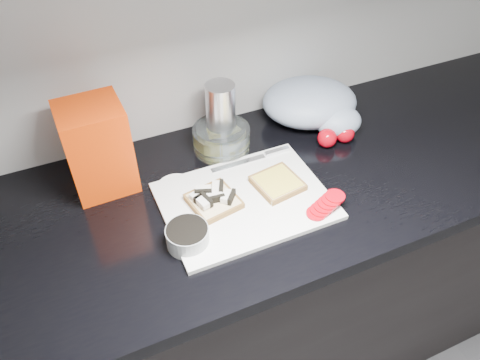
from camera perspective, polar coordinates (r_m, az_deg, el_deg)
name	(u,v)px	position (r m, az deg, el deg)	size (l,w,h in m)	color
base_cabinet	(271,282)	(1.58, 3.79, -12.28)	(3.50, 0.60, 0.86)	black
countertop	(279,182)	(1.24, 4.73, -0.23)	(3.50, 0.64, 0.04)	black
cutting_board	(245,201)	(1.15, 0.61, -2.54)	(0.40, 0.30, 0.01)	white
bread_left	(213,200)	(1.13, -3.33, -2.41)	(0.13, 0.13, 0.03)	#C9BC8D
bread_right	(277,183)	(1.18, 4.59, -0.38)	(0.13, 0.13, 0.02)	#C9BC8D
tomato_slices	(326,205)	(1.13, 10.41, -2.99)	(0.12, 0.08, 0.02)	#B30410
knife	(261,156)	(1.26, 2.56, 2.90)	(0.23, 0.02, 0.01)	silver
seed_tub	(188,236)	(1.05, -6.41, -6.75)	(0.10, 0.10, 0.05)	#9EA3A3
tub_lid	(176,187)	(1.20, -7.85, -0.84)	(0.10, 0.10, 0.01)	white
glass_bowl	(221,139)	(1.29, -2.29, 5.04)	(0.16, 0.16, 0.07)	silver
bread_bag	(97,148)	(1.18, -16.98, 3.76)	(0.15, 0.14, 0.23)	#F03F04
steel_canister	(221,116)	(1.27, -2.35, 7.83)	(0.08, 0.08, 0.19)	silver
grocery_bag	(313,105)	(1.40, 8.94, 9.07)	(0.33, 0.31, 0.12)	#96A6B9
whole_tomatoes	(336,136)	(1.34, 11.62, 5.32)	(0.11, 0.06, 0.05)	#B30410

